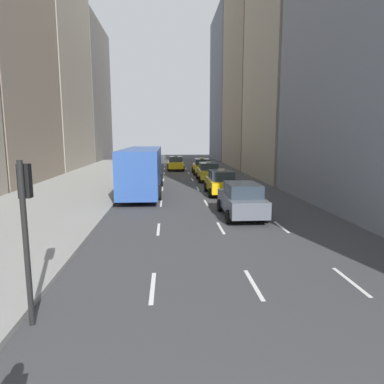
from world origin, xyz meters
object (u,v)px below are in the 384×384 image
at_px(taxi_second, 176,163).
at_px(taxi_third, 221,182).
at_px(taxi_lead, 208,172).
at_px(sedan_black_near, 242,200).
at_px(traffic_light_pole, 26,216).
at_px(city_bus, 143,168).
at_px(taxi_fourth, 202,166).

xyz_separation_m(taxi_second, taxi_third, (2.80, -18.53, 0.00)).
height_order(taxi_lead, sedan_black_near, taxi_lead).
bearing_deg(traffic_light_pole, city_bus, 86.39).
relative_size(taxi_fourth, city_bus, 0.38).
distance_m(taxi_third, sedan_black_near, 6.99).
xyz_separation_m(taxi_third, taxi_fourth, (0.00, 13.66, 0.00)).
xyz_separation_m(taxi_lead, city_bus, (-5.61, -6.39, 0.91)).
bearing_deg(taxi_second, sedan_black_near, -83.74).
relative_size(taxi_third, traffic_light_pole, 1.22).
distance_m(taxi_second, city_bus, 17.46).
relative_size(taxi_second, taxi_third, 1.00).
relative_size(sedan_black_near, city_bus, 0.39).
bearing_deg(taxi_second, taxi_third, -81.41).
height_order(taxi_fourth, city_bus, city_bus).
relative_size(taxi_third, city_bus, 0.38).
bearing_deg(traffic_light_pole, taxi_lead, 74.56).
bearing_deg(traffic_light_pole, taxi_third, 68.02).
height_order(taxi_second, taxi_fourth, same).
distance_m(taxi_third, city_bus, 5.84).
height_order(sedan_black_near, city_bus, city_bus).
distance_m(city_bus, traffic_light_pole, 18.09).
bearing_deg(sedan_black_near, traffic_light_pole, -124.75).
relative_size(taxi_lead, taxi_fourth, 1.00).
bearing_deg(city_bus, sedan_black_near, -55.97).
xyz_separation_m(taxi_lead, taxi_third, (0.00, -7.72, 0.00)).
xyz_separation_m(city_bus, traffic_light_pole, (-1.14, -18.04, 0.62)).
bearing_deg(taxi_lead, taxi_second, 104.51).
bearing_deg(taxi_third, taxi_lead, 90.00).
bearing_deg(traffic_light_pole, sedan_black_near, 55.25).
height_order(taxi_fourth, sedan_black_near, taxi_fourth).
relative_size(city_bus, traffic_light_pole, 3.22).
distance_m(taxi_third, taxi_fourth, 13.66).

